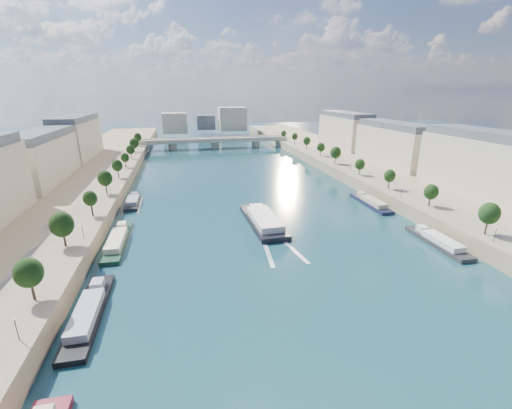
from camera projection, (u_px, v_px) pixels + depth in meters
name	position (u px, v px, depth m)	size (l,w,h in m)	color
ground	(253.00, 207.00, 131.12)	(700.00, 700.00, 0.00)	#0C2838
quay_left	(46.00, 215.00, 115.83)	(44.00, 520.00, 5.00)	#9E8460
quay_right	(419.00, 190.00, 144.83)	(44.00, 520.00, 5.00)	#9E8460
pave_left	(92.00, 205.00, 118.04)	(14.00, 520.00, 0.10)	gray
pave_right	(388.00, 186.00, 141.00)	(14.00, 520.00, 0.10)	gray
trees_left	(97.00, 188.00, 118.58)	(4.80, 268.80, 8.26)	#382B1E
trees_right	(373.00, 168.00, 148.14)	(4.80, 268.80, 8.26)	#382B1E
lamps_left	(99.00, 206.00, 108.82)	(0.36, 200.36, 4.28)	black
lamps_right	(373.00, 177.00, 143.86)	(0.36, 200.36, 4.28)	black
buildings_left	(9.00, 169.00, 119.91)	(16.00, 226.00, 23.20)	#C2AF95
buildings_right	(432.00, 151.00, 154.14)	(16.00, 226.00, 23.20)	#C2AF95
skyline	(210.00, 121.00, 330.55)	(79.00, 42.00, 22.00)	#C2AF95
bridge	(215.00, 142.00, 262.84)	(112.00, 12.00, 8.15)	#C1B79E
tour_barge	(263.00, 221.00, 114.15)	(10.13, 32.16, 4.33)	black
wake	(276.00, 245.00, 99.27)	(10.76, 26.00, 0.04)	silver
moored_barges_left	(93.00, 303.00, 70.54)	(5.00, 155.39, 3.60)	black
moored_barges_right	(487.00, 270.00, 83.47)	(5.00, 133.52, 3.60)	black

